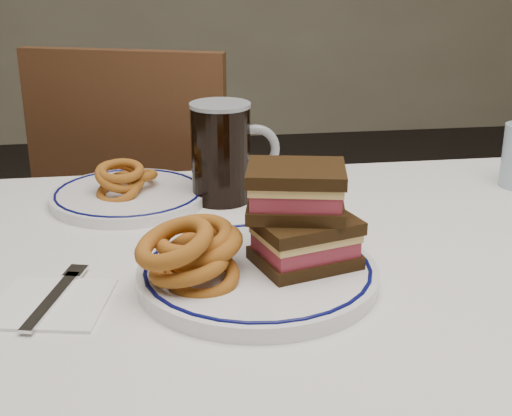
{
  "coord_description": "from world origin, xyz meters",
  "views": [
    {
      "loc": [
        -0.23,
        -0.84,
        1.15
      ],
      "look_at": [
        -0.11,
        -0.03,
        0.84
      ],
      "focal_mm": 50.0,
      "sensor_mm": 36.0,
      "label": 1
    }
  ],
  "objects": [
    {
      "name": "dining_table",
      "position": [
        0.0,
        0.0,
        0.64
      ],
      "size": [
        1.27,
        0.87,
        0.75
      ],
      "color": "silver",
      "rests_on": "floor"
    },
    {
      "name": "chair_far",
      "position": [
        -0.25,
        0.77,
        0.51
      ],
      "size": [
        0.55,
        0.55,
        0.94
      ],
      "color": "#492C17",
      "rests_on": "floor"
    },
    {
      "name": "main_plate",
      "position": [
        -0.11,
        -0.04,
        0.76
      ],
      "size": [
        0.3,
        0.3,
        0.02
      ],
      "color": "white",
      "rests_on": "dining_table"
    },
    {
      "name": "reuben_sandwich",
      "position": [
        -0.05,
        -0.03,
        0.83
      ],
      "size": [
        0.15,
        0.14,
        0.12
      ],
      "color": "black",
      "rests_on": "main_plate"
    },
    {
      "name": "onion_rings_main",
      "position": [
        -0.19,
        -0.06,
        0.8
      ],
      "size": [
        0.14,
        0.14,
        0.09
      ],
      "color": "brown",
      "rests_on": "main_plate"
    },
    {
      "name": "ketchup_ramekin",
      "position": [
        -0.16,
        0.03,
        0.79
      ],
      "size": [
        0.05,
        0.05,
        0.03
      ],
      "color": "silver",
      "rests_on": "main_plate"
    },
    {
      "name": "beer_mug",
      "position": [
        -0.12,
        0.26,
        0.83
      ],
      "size": [
        0.14,
        0.1,
        0.16
      ],
      "color": "black",
      "rests_on": "dining_table"
    },
    {
      "name": "far_plate",
      "position": [
        -0.27,
        0.28,
        0.76
      ],
      "size": [
        0.25,
        0.25,
        0.02
      ],
      "color": "white",
      "rests_on": "dining_table"
    },
    {
      "name": "onion_rings_far",
      "position": [
        -0.28,
        0.28,
        0.79
      ],
      "size": [
        0.11,
        0.12,
        0.08
      ],
      "color": "brown",
      "rests_on": "far_plate"
    },
    {
      "name": "napkin_fork",
      "position": [
        -0.36,
        -0.06,
        0.75
      ],
      "size": [
        0.15,
        0.17,
        0.01
      ],
      "color": "white",
      "rests_on": "dining_table"
    }
  ]
}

